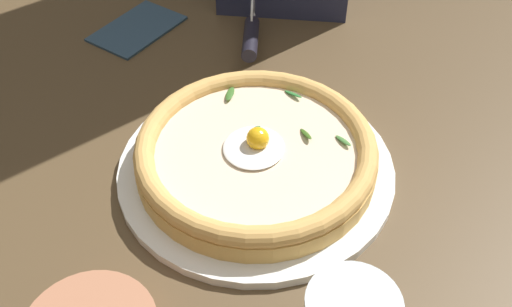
% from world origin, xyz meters
% --- Properties ---
extents(ground_plane, '(2.40, 2.40, 0.03)m').
position_xyz_m(ground_plane, '(0.00, 0.00, -0.01)').
color(ground_plane, brown).
rests_on(ground_plane, ground).
extents(pizza_plate, '(0.33, 0.33, 0.01)m').
position_xyz_m(pizza_plate, '(0.03, 0.02, 0.01)').
color(pizza_plate, white).
rests_on(pizza_plate, ground).
extents(pizza, '(0.28, 0.28, 0.05)m').
position_xyz_m(pizza, '(0.03, 0.02, 0.03)').
color(pizza, '#DFAD5A').
rests_on(pizza, pizza_plate).
extents(pizza_cutter, '(0.14, 0.04, 0.07)m').
position_xyz_m(pizza_cutter, '(0.27, 0.09, 0.04)').
color(pizza_cutter, silver).
rests_on(pizza_cutter, ground).
extents(folded_napkin, '(0.16, 0.13, 0.01)m').
position_xyz_m(folded_napkin, '(0.28, 0.28, 0.00)').
color(folded_napkin, '#2F475E').
rests_on(folded_napkin, ground).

